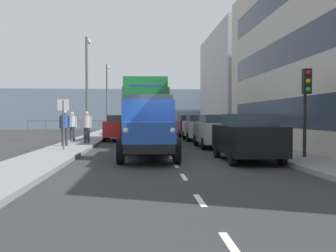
% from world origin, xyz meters
% --- Properties ---
extents(ground_plane, '(80.00, 80.00, 0.00)m').
position_xyz_m(ground_plane, '(0.00, -10.20, 0.00)').
color(ground_plane, '#2D2D30').
extents(sidewalk_left, '(2.12, 41.68, 0.15)m').
position_xyz_m(sidewalk_left, '(-4.69, -10.20, 0.07)').
color(sidewalk_left, gray).
rests_on(sidewalk_left, ground_plane).
extents(sidewalk_right, '(2.12, 41.68, 0.15)m').
position_xyz_m(sidewalk_right, '(4.69, -10.20, 0.07)').
color(sidewalk_right, gray).
rests_on(sidewalk_right, ground_plane).
extents(road_centreline_markings, '(0.12, 37.05, 0.01)m').
position_xyz_m(road_centreline_markings, '(0.00, -9.33, 0.00)').
color(road_centreline_markings, silver).
rests_on(road_centreline_markings, ground_plane).
extents(building_far_block, '(7.86, 14.37, 9.92)m').
position_xyz_m(building_far_block, '(-9.68, -23.87, 4.96)').
color(building_far_block, '#B7B2B7').
rests_on(building_far_block, ground_plane).
extents(sea_horizon, '(80.00, 0.80, 5.00)m').
position_xyz_m(sea_horizon, '(0.00, -34.04, 2.50)').
color(sea_horizon, gray).
rests_on(sea_horizon, ground_plane).
extents(seawall_railing, '(28.08, 0.08, 1.20)m').
position_xyz_m(seawall_railing, '(-0.00, -30.44, 0.92)').
color(seawall_railing, '#4C5156').
rests_on(seawall_railing, ground_plane).
extents(truck_vintage_blue, '(2.17, 5.64, 2.43)m').
position_xyz_m(truck_vintage_blue, '(0.89, -0.97, 1.18)').
color(truck_vintage_blue, black).
rests_on(truck_vintage_blue, ground_plane).
extents(lorry_cargo_green, '(2.58, 8.20, 3.87)m').
position_xyz_m(lorry_cargo_green, '(0.93, -9.73, 2.08)').
color(lorry_cargo_green, '#1E7033').
rests_on(lorry_cargo_green, ground_plane).
extents(car_black_kerbside_near, '(1.88, 4.07, 1.72)m').
position_xyz_m(car_black_kerbside_near, '(-2.68, -0.21, 0.90)').
color(car_black_kerbside_near, black).
rests_on(car_black_kerbside_near, ground_plane).
extents(car_silver_kerbside_1, '(1.81, 4.29, 1.72)m').
position_xyz_m(car_silver_kerbside_1, '(-2.68, -6.26, 0.90)').
color(car_silver_kerbside_1, '#B7BABF').
rests_on(car_silver_kerbside_1, ground_plane).
extents(car_white_kerbside_2, '(1.86, 3.88, 1.72)m').
position_xyz_m(car_white_kerbside_2, '(-2.68, -12.05, 0.89)').
color(car_white_kerbside_2, white).
rests_on(car_white_kerbside_2, ground_plane).
extents(car_maroon_kerbside_3, '(1.92, 4.48, 1.72)m').
position_xyz_m(car_maroon_kerbside_3, '(-2.68, -17.39, 0.90)').
color(car_maroon_kerbside_3, maroon).
rests_on(car_maroon_kerbside_3, ground_plane).
extents(car_red_oppositeside_0, '(1.87, 4.40, 1.72)m').
position_xyz_m(car_red_oppositeside_0, '(2.68, -12.57, 0.90)').
color(car_red_oppositeside_0, '#B21E1E').
rests_on(car_red_oppositeside_0, ground_plane).
extents(car_grey_oppositeside_1, '(1.85, 3.92, 1.72)m').
position_xyz_m(car_grey_oppositeside_1, '(2.68, -18.71, 0.89)').
color(car_grey_oppositeside_1, slate).
rests_on(car_grey_oppositeside_1, ground_plane).
extents(pedestrian_couple_a, '(0.53, 0.34, 1.82)m').
position_xyz_m(pedestrian_couple_a, '(5.03, -6.17, 1.23)').
color(pedestrian_couple_a, '#383342').
rests_on(pedestrian_couple_a, sidewalk_right).
extents(pedestrian_in_dark_coat, '(0.53, 0.34, 1.76)m').
position_xyz_m(pedestrian_in_dark_coat, '(4.18, -7.95, 1.19)').
color(pedestrian_in_dark_coat, '#383342').
rests_on(pedestrian_in_dark_coat, sidewalk_right).
extents(pedestrian_by_lamp, '(0.53, 0.34, 1.76)m').
position_xyz_m(pedestrian_by_lamp, '(5.31, -9.78, 1.19)').
color(pedestrian_by_lamp, '#383342').
rests_on(pedestrian_by_lamp, sidewalk_right).
extents(pedestrian_near_railing, '(0.53, 0.34, 1.68)m').
position_xyz_m(pedestrian_near_railing, '(4.77, -11.71, 1.14)').
color(pedestrian_near_railing, black).
rests_on(pedestrian_near_railing, sidewalk_right).
extents(traffic_light_near, '(0.28, 0.41, 3.20)m').
position_xyz_m(traffic_light_near, '(-4.81, -0.04, 2.47)').
color(traffic_light_near, black).
rests_on(traffic_light_near, sidewalk_left).
extents(lamp_post_promenade, '(0.32, 1.14, 6.61)m').
position_xyz_m(lamp_post_promenade, '(4.67, -11.63, 4.08)').
color(lamp_post_promenade, '#59595B').
rests_on(lamp_post_promenade, sidewalk_right).
extents(lamp_post_far, '(0.32, 1.14, 6.54)m').
position_xyz_m(lamp_post_far, '(4.53, -24.23, 4.04)').
color(lamp_post_far, '#59595B').
rests_on(lamp_post_far, sidewalk_right).
extents(street_sign, '(0.50, 0.07, 2.25)m').
position_xyz_m(street_sign, '(4.63, -3.93, 1.68)').
color(street_sign, '#4C4C4C').
rests_on(street_sign, sidewalk_right).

